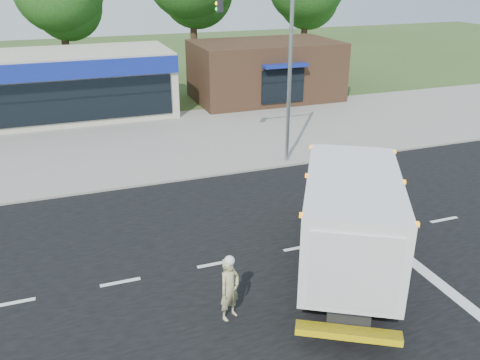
# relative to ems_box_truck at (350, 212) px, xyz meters

# --- Properties ---
(ground) EXTENTS (120.00, 120.00, 0.00)m
(ground) POSITION_rel_ems_box_truck_xyz_m (-0.71, 1.69, -2.02)
(ground) COLOR #385123
(ground) RESTS_ON ground
(road_asphalt) EXTENTS (60.00, 14.00, 0.02)m
(road_asphalt) POSITION_rel_ems_box_truck_xyz_m (-0.71, 1.69, -2.02)
(road_asphalt) COLOR black
(road_asphalt) RESTS_ON ground
(sidewalk) EXTENTS (60.00, 2.40, 0.12)m
(sidewalk) POSITION_rel_ems_box_truck_xyz_m (-0.71, 9.89, -1.96)
(sidewalk) COLOR gray
(sidewalk) RESTS_ON ground
(parking_apron) EXTENTS (60.00, 9.00, 0.02)m
(parking_apron) POSITION_rel_ems_box_truck_xyz_m (-0.71, 15.69, -2.01)
(parking_apron) COLOR gray
(parking_apron) RESTS_ON ground
(lane_markings) EXTENTS (55.20, 7.00, 0.01)m
(lane_markings) POSITION_rel_ems_box_truck_xyz_m (0.64, 0.34, -2.00)
(lane_markings) COLOR silver
(lane_markings) RESTS_ON road_asphalt
(ems_box_truck) EXTENTS (6.05, 8.06, 3.51)m
(ems_box_truck) POSITION_rel_ems_box_truck_xyz_m (0.00, 0.00, 0.00)
(ems_box_truck) COLOR black
(ems_box_truck) RESTS_ON ground
(emergency_worker) EXTENTS (0.78, 0.68, 1.92)m
(emergency_worker) POSITION_rel_ems_box_truck_xyz_m (-4.12, -0.97, -1.08)
(emergency_worker) COLOR tan
(emergency_worker) RESTS_ON ground
(retail_strip_mall) EXTENTS (18.00, 6.20, 4.00)m
(retail_strip_mall) POSITION_rel_ems_box_truck_xyz_m (-9.71, 21.62, -0.01)
(retail_strip_mall) COLOR #BDB69C
(retail_strip_mall) RESTS_ON ground
(brown_storefront) EXTENTS (10.00, 6.70, 4.00)m
(brown_storefront) POSITION_rel_ems_box_truck_xyz_m (6.29, 21.67, -0.02)
(brown_storefront) COLOR #382316
(brown_storefront) RESTS_ON ground
(traffic_signal_pole) EXTENTS (3.51, 0.25, 8.00)m
(traffic_signal_pole) POSITION_rel_ems_box_truck_xyz_m (1.65, 9.29, 2.90)
(traffic_signal_pole) COLOR gray
(traffic_signal_pole) RESTS_ON ground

